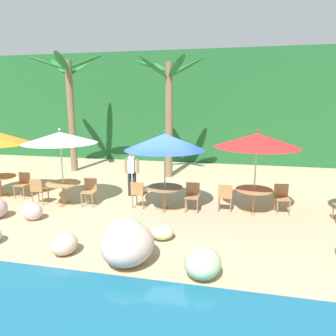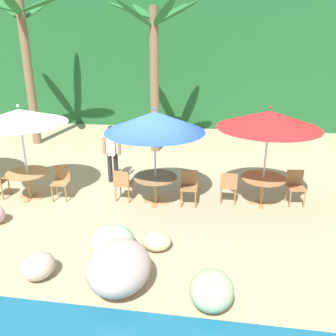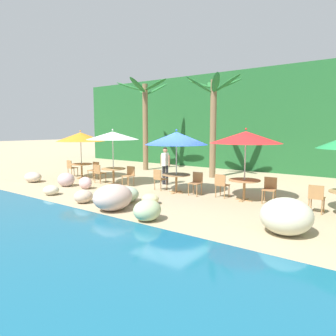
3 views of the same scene
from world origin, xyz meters
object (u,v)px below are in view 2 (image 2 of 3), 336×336
at_px(umbrella_red, 269,119).
at_px(chair_red_inland, 229,185).
at_px(chair_blue_seaward, 189,185).
at_px(dining_table_blue, 156,181).
at_px(dining_table_white, 28,177).
at_px(umbrella_blue, 155,122).
at_px(waiter_in_white, 112,150).
at_px(palm_tree_second, 154,52).
at_px(chair_blue_inland, 123,183).
at_px(palm_tree_nearest, 25,47).
at_px(umbrella_white, 19,116).
at_px(chair_white_seaward, 61,180).
at_px(chair_red_seaward, 295,185).
at_px(dining_table_red, 263,182).

relative_size(umbrella_red, chair_red_inland, 2.93).
height_order(chair_blue_seaward, chair_red_inland, same).
distance_m(dining_table_blue, chair_red_inland, 1.86).
bearing_deg(dining_table_white, dining_table_blue, 3.59).
height_order(umbrella_blue, waiter_in_white, umbrella_blue).
relative_size(umbrella_red, waiter_in_white, 1.50).
height_order(chair_red_inland, palm_tree_second, palm_tree_second).
relative_size(chair_blue_inland, palm_tree_nearest, 0.16).
bearing_deg(umbrella_red, umbrella_white, -174.82).
bearing_deg(chair_blue_inland, chair_white_seaward, -178.52).
distance_m(umbrella_white, dining_table_white, 1.60).
distance_m(dining_table_blue, waiter_in_white, 1.96).
distance_m(chair_blue_seaward, chair_blue_inland, 1.71).
xyz_separation_m(dining_table_blue, chair_red_seaward, (3.52, 0.54, -0.10)).
bearing_deg(chair_red_seaward, waiter_in_white, 172.25).
bearing_deg(chair_blue_inland, chair_blue_seaward, 4.42).
xyz_separation_m(dining_table_white, umbrella_red, (6.03, 0.55, 1.61)).
xyz_separation_m(dining_table_white, palm_tree_nearest, (-2.30, 4.83, 3.01)).
bearing_deg(chair_red_inland, waiter_in_white, 163.84).
distance_m(chair_white_seaward, chair_red_inland, 4.35).
height_order(chair_white_seaward, chair_red_inland, same).
bearing_deg(umbrella_white, chair_red_inland, 5.13).
bearing_deg(umbrella_white, chair_blue_seaward, 4.55).
bearing_deg(chair_white_seaward, chair_blue_seaward, 2.98).
height_order(chair_white_seaward, chair_blue_seaward, same).
height_order(chair_blue_inland, chair_red_inland, same).
relative_size(dining_table_blue, chair_red_inland, 1.26).
bearing_deg(palm_tree_nearest, palm_tree_second, -2.86).
bearing_deg(chair_red_inland, umbrella_red, 5.48).
xyz_separation_m(umbrella_white, umbrella_red, (6.03, 0.55, 0.01)).
xyz_separation_m(palm_tree_nearest, waiter_in_white, (4.16, -3.40, -2.64)).
xyz_separation_m(dining_table_red, waiter_in_white, (-4.18, 0.88, 0.37)).
bearing_deg(waiter_in_white, dining_table_red, -11.93).
relative_size(dining_table_blue, palm_tree_nearest, 0.20).
distance_m(umbrella_white, chair_red_seaward, 7.11).
distance_m(chair_blue_seaward, dining_table_red, 1.86).
xyz_separation_m(chair_blue_seaward, chair_blue_inland, (-1.70, -0.13, 0.00)).
height_order(umbrella_blue, chair_red_inland, umbrella_blue).
height_order(palm_tree_second, waiter_in_white, palm_tree_second).
distance_m(umbrella_blue, dining_table_red, 3.11).
distance_m(dining_table_blue, chair_red_seaward, 3.56).
xyz_separation_m(chair_blue_inland, dining_table_red, (3.54, 0.35, 0.10)).
bearing_deg(dining_table_white, dining_table_red, 5.18).
distance_m(umbrella_white, chair_blue_seaward, 4.53).
bearing_deg(palm_tree_nearest, chair_white_seaward, -56.07).
bearing_deg(chair_red_inland, chair_white_seaward, -175.97).
height_order(dining_table_blue, waiter_in_white, waiter_in_white).
xyz_separation_m(umbrella_blue, chair_blue_inland, (-0.85, -0.01, -1.63)).
bearing_deg(chair_blue_seaward, umbrella_white, -175.45).
height_order(umbrella_blue, chair_blue_seaward, umbrella_blue).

